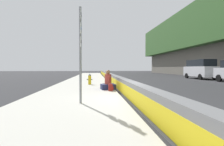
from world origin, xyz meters
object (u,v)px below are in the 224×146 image
(fire_hydrant, at_px, (90,79))
(parked_car_fourth, at_px, (200,69))
(route_sign_post, at_px, (81,47))
(backpack, at_px, (111,87))
(seated_person_middle, at_px, (108,83))
(seated_person_foreground, at_px, (108,83))

(fire_hydrant, height_order, parked_car_fourth, parked_car_fourth)
(route_sign_post, distance_m, backpack, 4.24)
(fire_hydrant, relative_size, backpack, 2.20)
(seated_person_middle, distance_m, parked_car_fourth, 16.92)
(fire_hydrant, bearing_deg, parked_car_fourth, -60.22)
(backpack, bearing_deg, seated_person_middle, 1.13)
(seated_person_middle, bearing_deg, fire_hydrant, 27.30)
(seated_person_foreground, height_order, parked_car_fourth, parked_car_fourth)
(seated_person_foreground, xyz_separation_m, seated_person_middle, (0.93, -0.06, -0.05))
(seated_person_middle, height_order, backpack, seated_person_middle)
(route_sign_post, bearing_deg, backpack, -22.15)
(backpack, height_order, parked_car_fourth, parked_car_fourth)
(seated_person_foreground, xyz_separation_m, parked_car_fourth, (11.65, -13.12, 0.84))
(fire_hydrant, bearing_deg, seated_person_foreground, -160.24)
(fire_hydrant, distance_m, parked_car_fourth, 16.55)
(seated_person_foreground, relative_size, seated_person_middle, 1.16)
(fire_hydrant, xyz_separation_m, seated_person_middle, (-2.52, -1.30, -0.12))
(fire_hydrant, distance_m, backpack, 4.40)
(backpack, bearing_deg, route_sign_post, 157.85)
(seated_person_middle, bearing_deg, backpack, -178.87)
(backpack, bearing_deg, fire_hydrant, 17.65)
(seated_person_foreground, distance_m, backpack, 0.77)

